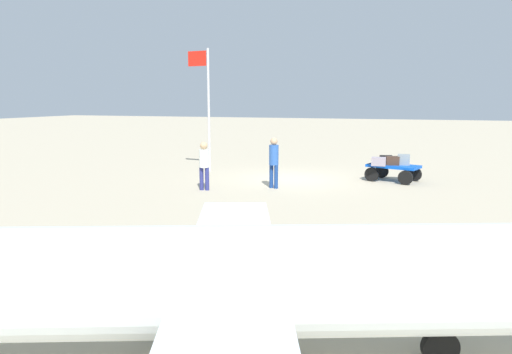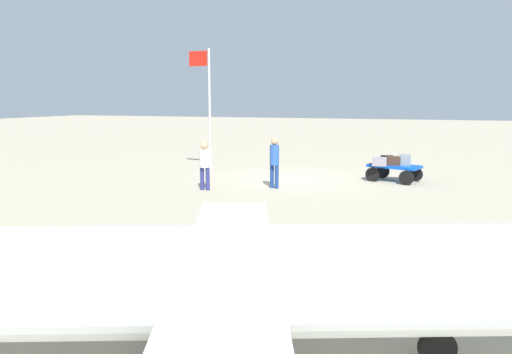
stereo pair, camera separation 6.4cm
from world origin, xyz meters
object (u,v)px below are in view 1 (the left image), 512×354
(flagpole, at_px, (206,98))
(airplane_near, at_px, (256,279))
(suitcase_tan, at_px, (392,161))
(worker_trailing, at_px, (204,162))
(worker_lead, at_px, (274,159))
(suitcase_navy, at_px, (404,160))
(suitcase_dark, at_px, (386,159))
(suitcase_grey, at_px, (379,161))
(luggage_cart, at_px, (393,170))

(flagpole, bearing_deg, airplane_near, 116.63)
(suitcase_tan, xyz_separation_m, worker_trailing, (6.00, 3.85, 0.18))
(suitcase_tan, xyz_separation_m, worker_lead, (3.85, 2.74, 0.24))
(suitcase_navy, bearing_deg, suitcase_dark, -24.18)
(suitcase_grey, height_order, suitcase_navy, suitcase_navy)
(suitcase_dark, height_order, suitcase_tan, suitcase_tan)
(worker_lead, distance_m, worker_trailing, 2.42)
(airplane_near, bearing_deg, suitcase_grey, -91.73)
(flagpole, bearing_deg, suitcase_dark, -177.78)
(suitcase_grey, bearing_deg, flagpole, -3.95)
(suitcase_dark, distance_m, flagpole, 7.86)
(luggage_cart, distance_m, suitcase_navy, 0.54)
(flagpole, bearing_deg, suitcase_tan, 178.74)
(luggage_cart, xyz_separation_m, worker_trailing, (6.03, 3.93, 0.53))
(airplane_near, bearing_deg, luggage_cart, -93.80)
(worker_lead, bearing_deg, flagpole, -36.83)
(luggage_cart, distance_m, flagpole, 8.22)
(airplane_near, bearing_deg, flagpole, -63.37)
(luggage_cart, relative_size, airplane_near, 0.25)
(luggage_cart, height_order, suitcase_navy, suitcase_navy)
(suitcase_dark, relative_size, flagpole, 0.10)
(luggage_cart, bearing_deg, suitcase_dark, -54.60)
(luggage_cart, xyz_separation_m, worker_lead, (3.88, 2.82, 0.58))
(worker_trailing, relative_size, flagpole, 0.32)
(luggage_cart, relative_size, suitcase_navy, 4.58)
(luggage_cart, bearing_deg, suitcase_navy, -166.15)
(worker_lead, height_order, worker_trailing, worker_lead)
(suitcase_dark, xyz_separation_m, suitcase_tan, (-0.24, 0.46, 0.02))
(suitcase_dark, xyz_separation_m, worker_lead, (3.61, 3.20, 0.25))
(suitcase_tan, bearing_deg, worker_trailing, 32.67)
(suitcase_grey, height_order, worker_trailing, worker_trailing)
(suitcase_dark, bearing_deg, suitcase_navy, 155.82)
(suitcase_grey, xyz_separation_m, airplane_near, (0.40, 13.18, 0.29))
(worker_lead, bearing_deg, suitcase_dark, -138.48)
(suitcase_tan, xyz_separation_m, airplane_near, (0.87, 13.52, 0.28))
(suitcase_tan, height_order, worker_trailing, worker_trailing)
(luggage_cart, distance_m, suitcase_dark, 0.57)
(suitcase_dark, distance_m, worker_trailing, 7.20)
(suitcase_dark, xyz_separation_m, flagpole, (7.49, 0.29, 2.35))
(suitcase_dark, relative_size, suitcase_grey, 1.04)
(worker_trailing, xyz_separation_m, airplane_near, (-5.13, 9.67, 0.11))
(suitcase_grey, xyz_separation_m, flagpole, (7.26, -0.50, 2.34))
(luggage_cart, relative_size, suitcase_dark, 3.83)
(luggage_cart, relative_size, worker_trailing, 1.26)
(worker_lead, relative_size, worker_trailing, 1.07)
(suitcase_tan, distance_m, flagpole, 8.08)
(suitcase_dark, xyz_separation_m, suitcase_navy, (-0.64, 0.29, 0.05))
(suitcase_tan, bearing_deg, luggage_cart, -112.80)
(suitcase_navy, relative_size, worker_trailing, 0.27)
(suitcase_grey, relative_size, worker_lead, 0.30)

